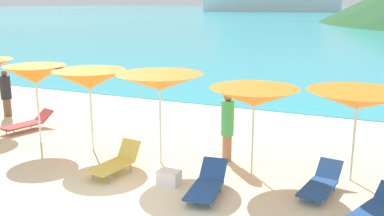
{
  "coord_description": "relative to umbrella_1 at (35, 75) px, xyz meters",
  "views": [
    {
      "loc": [
        4.95,
        -6.73,
        4.08
      ],
      "look_at": [
        0.08,
        4.23,
        1.2
      ],
      "focal_mm": 41.39,
      "sensor_mm": 36.0,
      "label": 1
    }
  ],
  "objects": [
    {
      "name": "lounge_chair_1",
      "position": [
        8.1,
        -0.25,
        -1.81
      ],
      "size": [
        0.79,
        1.7,
        0.56
      ],
      "rotation": [
        0.0,
        0.0,
        -0.16
      ],
      "color": "#1E478C",
      "rests_on": "ground_plane"
    },
    {
      "name": "umbrella_2",
      "position": [
        1.78,
        0.13,
        -0.04
      ],
      "size": [
        2.03,
        2.03,
        2.28
      ],
      "color": "silver",
      "rests_on": "ground_plane"
    },
    {
      "name": "umbrella_4",
      "position": [
        6.4,
        0.22,
        -0.15
      ],
      "size": [
        2.28,
        2.28,
        2.13
      ],
      "color": "silver",
      "rests_on": "ground_plane"
    },
    {
      "name": "lounge_chair_3",
      "position": [
        -1.36,
        0.92,
        -1.8
      ],
      "size": [
        0.94,
        1.78,
        0.56
      ],
      "rotation": [
        0.0,
        0.0,
        -0.25
      ],
      "color": "#A53333",
      "rests_on": "ground_plane"
    },
    {
      "name": "umbrella_3",
      "position": [
        4.03,
        -0.01,
        0.08
      ],
      "size": [
        2.23,
        2.23,
        2.35
      ],
      "color": "silver",
      "rests_on": "ground_plane"
    },
    {
      "name": "umbrella_1",
      "position": [
        0.0,
        0.0,
        0.0
      ],
      "size": [
        1.87,
        1.87,
        2.31
      ],
      "color": "silver",
      "rests_on": "ground_plane"
    },
    {
      "name": "ocean_water",
      "position": [
        4.23,
        226.64,
        -2.05
      ],
      "size": [
        650.0,
        440.0,
        0.02
      ],
      "primitive_type": "cube",
      "color": "#2DADBC",
      "rests_on": "ground_plane"
    },
    {
      "name": "umbrella_5",
      "position": [
        8.64,
        0.77,
        -0.13
      ],
      "size": [
        2.37,
        2.37,
        2.14
      ],
      "color": "silver",
      "rests_on": "ground_plane"
    },
    {
      "name": "ground_plane",
      "position": [
        4.23,
        7.11,
        -2.21
      ],
      "size": [
        50.0,
        100.0,
        0.3
      ],
      "primitive_type": "cube",
      "color": "beige"
    },
    {
      "name": "cooler_box",
      "position": [
        4.86,
        -1.19,
        -1.89
      ],
      "size": [
        0.5,
        0.37,
        0.34
      ],
      "primitive_type": "cube",
      "rotation": [
        0.0,
        0.0,
        -0.01
      ],
      "color": "white",
      "rests_on": "ground_plane"
    },
    {
      "name": "beachgoer_1",
      "position": [
        -3.38,
        2.01,
        -1.17
      ],
      "size": [
        0.37,
        0.37,
        1.69
      ],
      "rotation": [
        0.0,
        0.0,
        0.83
      ],
      "color": "brown",
      "rests_on": "ground_plane"
    },
    {
      "name": "lounge_chair_4",
      "position": [
        3.4,
        -1.13,
        -1.73
      ],
      "size": [
        0.74,
        1.5,
        0.72
      ],
      "rotation": [
        0.0,
        0.0,
        -0.12
      ],
      "color": "#D8BF4C",
      "rests_on": "ground_plane"
    },
    {
      "name": "lounge_chair_5",
      "position": [
        5.85,
        -1.31,
        -1.81
      ],
      "size": [
        0.77,
        1.67,
        0.59
      ],
      "rotation": [
        0.0,
        0.0,
        0.12
      ],
      "color": "#1E478C",
      "rests_on": "ground_plane"
    },
    {
      "name": "beachgoer_0",
      "position": [
        5.54,
        0.84,
        -1.07
      ],
      "size": [
        0.33,
        0.33,
        1.85
      ],
      "rotation": [
        0.0,
        0.0,
        5.4
      ],
      "color": "#A3704C",
      "rests_on": "ground_plane"
    },
    {
      "name": "lounge_chair_2",
      "position": [
        9.29,
        -1.06,
        -1.79
      ],
      "size": [
        1.05,
        1.55,
        0.56
      ],
      "rotation": [
        0.0,
        0.0,
        -0.39
      ],
      "color": "#1E478C",
      "rests_on": "ground_plane"
    }
  ]
}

